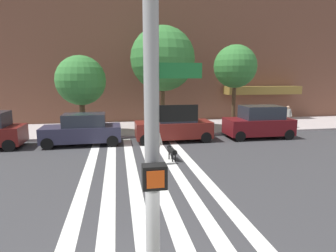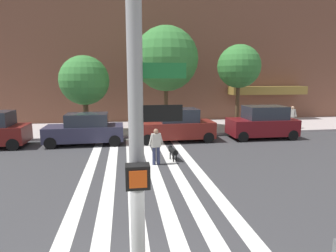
# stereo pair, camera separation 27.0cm
# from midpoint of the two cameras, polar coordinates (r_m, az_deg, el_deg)

# --- Properties ---
(ground_plane) EXTENTS (160.00, 160.00, 0.00)m
(ground_plane) POSITION_cam_midpoint_polar(r_m,az_deg,el_deg) (11.55, -9.35, -9.88)
(ground_plane) COLOR #353538
(sidewalk_far) EXTENTS (80.00, 6.00, 0.15)m
(sidewalk_far) POSITION_cam_midpoint_polar(r_m,az_deg,el_deg) (21.30, -9.87, -0.57)
(sidewalk_far) COLOR #B0A4A3
(sidewalk_far) RESTS_ON ground_plane
(crosswalk_stripes) EXTENTS (4.95, 13.55, 0.01)m
(crosswalk_stripes) POSITION_cam_midpoint_polar(r_m,az_deg,el_deg) (11.58, -5.59, -9.72)
(crosswalk_stripes) COLOR silver
(crosswalk_stripes) RESTS_ON ground_plane
(traffic_light_pole) EXTENTS (0.74, 0.46, 5.80)m
(traffic_light_pole) POSITION_cam_midpoint_polar(r_m,az_deg,el_deg) (3.25, -5.48, 3.60)
(traffic_light_pole) COLOR gray
(traffic_light_pole) RESTS_ON sidewalk_near
(parked_car_behind_first) EXTENTS (4.44, 1.93, 1.82)m
(parked_car_behind_first) POSITION_cam_midpoint_polar(r_m,az_deg,el_deg) (16.97, -17.41, -0.78)
(parked_car_behind_first) COLOR #2B2B41
(parked_car_behind_first) RESTS_ON ground_plane
(parked_car_third_in_line) EXTENTS (4.62, 1.91, 2.01)m
(parked_car_third_in_line) POSITION_cam_midpoint_polar(r_m,az_deg,el_deg) (17.14, 0.80, -0.01)
(parked_car_third_in_line) COLOR maroon
(parked_car_third_in_line) RESTS_ON ground_plane
(parked_car_fourth_in_line) EXTENTS (4.24, 2.10, 2.08)m
(parked_car_fourth_in_line) POSITION_cam_midpoint_polar(r_m,az_deg,el_deg) (19.00, 17.62, 0.70)
(parked_car_fourth_in_line) COLOR #5E1015
(parked_car_fourth_in_line) RESTS_ON ground_plane
(street_tree_nearest) EXTENTS (3.22, 3.22, 5.14)m
(street_tree_nearest) POSITION_cam_midpoint_polar(r_m,az_deg,el_deg) (19.35, -17.69, 8.76)
(street_tree_nearest) COLOR #4C3823
(street_tree_nearest) RESTS_ON sidewalk_far
(street_tree_middle) EXTENTS (4.48, 4.48, 7.24)m
(street_tree_middle) POSITION_cam_midpoint_polar(r_m,az_deg,el_deg) (20.05, -1.49, 13.45)
(street_tree_middle) COLOR #4C3823
(street_tree_middle) RESTS_ON sidewalk_far
(street_tree_further) EXTENTS (3.07, 3.07, 6.03)m
(street_tree_further) POSITION_cam_midpoint_polar(r_m,az_deg,el_deg) (21.04, 13.11, 11.64)
(street_tree_further) COLOR #4C3823
(street_tree_further) RESTS_ON sidewalk_far
(pedestrian_dog_walker) EXTENTS (0.71, 0.31, 1.64)m
(pedestrian_dog_walker) POSITION_cam_midpoint_polar(r_m,az_deg,el_deg) (12.51, -3.21, -3.79)
(pedestrian_dog_walker) COLOR #282D4C
(pedestrian_dog_walker) RESTS_ON ground_plane
(dog_on_leash) EXTENTS (0.38, 1.05, 0.65)m
(dog_on_leash) POSITION_cam_midpoint_polar(r_m,az_deg,el_deg) (13.30, 0.18, -5.10)
(dog_on_leash) COLOR black
(dog_on_leash) RESTS_ON ground_plane
(pedestrian_bystander) EXTENTS (0.49, 0.62, 1.64)m
(pedestrian_bystander) POSITION_cam_midpoint_polar(r_m,az_deg,el_deg) (22.71, 22.77, 2.00)
(pedestrian_bystander) COLOR #6B6051
(pedestrian_bystander) RESTS_ON sidewalk_far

